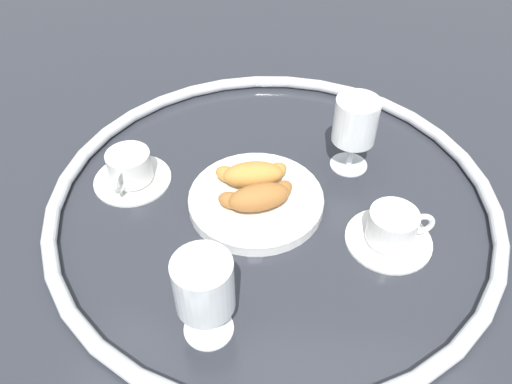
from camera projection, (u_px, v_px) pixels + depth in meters
ground_plane at (273, 202)px, 0.86m from camera, size 2.20×2.20×0.00m
table_chrome_rim at (273, 197)px, 0.86m from camera, size 0.75×0.75×0.02m
pastry_plate at (256, 200)px, 0.85m from camera, size 0.23×0.23×0.02m
croissant_large at (258, 197)px, 0.81m from camera, size 0.13×0.10×0.04m
croissant_small at (253, 174)px, 0.85m from camera, size 0.13×0.08×0.04m
coffee_cup_near at (130, 170)px, 0.88m from camera, size 0.14×0.14×0.06m
coffee_cup_far at (392, 230)px, 0.78m from camera, size 0.14×0.14×0.06m
juice_glass_left at (204, 288)px, 0.62m from camera, size 0.08×0.08×0.14m
juice_glass_right at (355, 124)px, 0.87m from camera, size 0.08×0.08×0.14m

